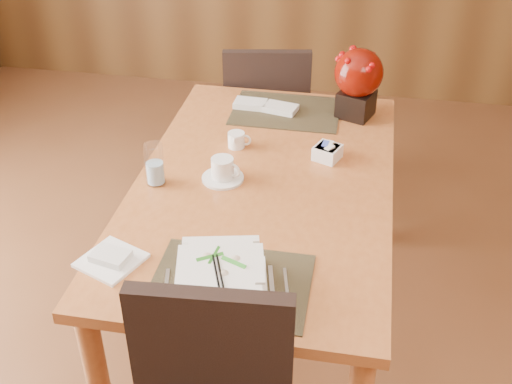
% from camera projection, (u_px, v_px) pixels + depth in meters
% --- Properties ---
extents(dining_table, '(0.90, 1.50, 0.75)m').
position_uv_depth(dining_table, '(264.00, 203.00, 2.32)').
color(dining_table, '#B86733').
rests_on(dining_table, ground).
extents(placemat_near, '(0.45, 0.33, 0.01)m').
position_uv_depth(placemat_near, '(231.00, 283.00, 1.82)').
color(placemat_near, black).
rests_on(placemat_near, dining_table).
extents(placemat_far, '(0.45, 0.33, 0.01)m').
position_uv_depth(placemat_far, '(286.00, 111.00, 2.72)').
color(placemat_far, black).
rests_on(placemat_far, dining_table).
extents(soup_setting, '(0.31, 0.31, 0.10)m').
position_uv_depth(soup_setting, '(221.00, 278.00, 1.77)').
color(soup_setting, white).
rests_on(soup_setting, dining_table).
extents(coffee_cup, '(0.15, 0.15, 0.08)m').
position_uv_depth(coffee_cup, '(223.00, 171.00, 2.26)').
color(coffee_cup, white).
rests_on(coffee_cup, dining_table).
extents(water_glass, '(0.07, 0.07, 0.15)m').
position_uv_depth(water_glass, '(155.00, 164.00, 2.21)').
color(water_glass, silver).
rests_on(water_glass, dining_table).
extents(creamer_jug, '(0.08, 0.08, 0.06)m').
position_uv_depth(creamer_jug, '(236.00, 140.00, 2.45)').
color(creamer_jug, white).
rests_on(creamer_jug, dining_table).
extents(sugar_caddy, '(0.12, 0.12, 0.05)m').
position_uv_depth(sugar_caddy, '(327.00, 153.00, 2.38)').
color(sugar_caddy, white).
rests_on(sugar_caddy, dining_table).
extents(berry_decor, '(0.20, 0.20, 0.29)m').
position_uv_depth(berry_decor, '(358.00, 79.00, 2.59)').
color(berry_decor, black).
rests_on(berry_decor, dining_table).
extents(napkins_far, '(0.28, 0.13, 0.02)m').
position_uv_depth(napkins_far, '(268.00, 106.00, 2.72)').
color(napkins_far, silver).
rests_on(napkins_far, dining_table).
extents(bread_plate, '(0.21, 0.21, 0.01)m').
position_uv_depth(bread_plate, '(111.00, 260.00, 1.90)').
color(bread_plate, white).
rests_on(bread_plate, dining_table).
extents(far_chair, '(0.49, 0.49, 0.91)m').
position_uv_depth(far_chair, '(266.00, 119.00, 3.18)').
color(far_chair, black).
rests_on(far_chair, ground).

